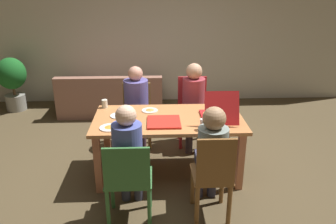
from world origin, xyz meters
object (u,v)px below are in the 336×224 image
plate_0 (119,115)px  plate_2 (110,127)px  potted_plant (12,79)px  chair_3 (213,177)px  pizza_box_0 (218,114)px  dining_table (168,125)px  chair_2 (192,109)px  person_3 (211,151)px  drinking_glass_0 (203,124)px  drinking_glass_1 (105,104)px  chair_1 (137,112)px  drinking_glass_2 (131,125)px  chair_0 (128,180)px  person_0 (128,153)px  plate_1 (150,110)px  person_1 (136,100)px  person_2 (194,99)px  pizza_box_1 (164,122)px  couch (111,99)px

plate_0 → plate_2: (-0.07, -0.35, 0.00)m
potted_plant → chair_3: bearing=-46.0°
potted_plant → pizza_box_0: bearing=-35.7°
dining_table → plate_0: plate_0 is taller
dining_table → chair_2: 0.99m
person_3 → drinking_glass_0: size_ratio=9.59×
drinking_glass_0 → drinking_glass_1: (-1.18, 0.74, -0.01)m
plate_0 → chair_1: bearing=78.6°
drinking_glass_0 → drinking_glass_2: bearing=176.2°
chair_2 → person_3: (0.00, -1.67, 0.18)m
chair_0 → chair_2: 2.03m
chair_2 → plate_0: bearing=-140.2°
chair_3 → drinking_glass_0: (-0.03, 0.56, 0.32)m
person_0 → plate_1: 1.06m
drinking_glass_0 → drinking_glass_2: 0.80m
plate_2 → drinking_glass_0: bearing=-4.5°
chair_2 → potted_plant: potted_plant is taller
dining_table → pizza_box_0: size_ratio=3.47×
dining_table → plate_1: (-0.22, 0.24, 0.11)m
chair_2 → plate_2: bearing=-132.0°
person_3 → plate_0: (-0.99, 0.84, 0.06)m
person_1 → person_2: (0.82, -0.03, 0.02)m
person_2 → pizza_box_1: 1.02m
person_3 → potted_plant: person_3 is taller
drinking_glass_0 → couch: drinking_glass_0 is taller
dining_table → drinking_glass_1: size_ratio=16.77×
person_2 → plate_0: bearing=-145.3°
plate_1 → drinking_glass_1: bearing=166.2°
person_2 → drinking_glass_2: (-0.83, -1.07, 0.08)m
plate_1 → chair_2: bearing=46.9°
chair_0 → person_3: 0.86m
plate_1 → chair_1: bearing=106.5°
chair_0 → potted_plant: potted_plant is taller
chair_1 → drinking_glass_1: size_ratio=8.35×
person_3 → dining_table: bearing=117.3°
dining_table → potted_plant: 3.67m
person_2 → plate_2: bearing=-135.6°
pizza_box_0 → plate_0: (-1.18, 0.12, -0.04)m
plate_1 → drinking_glass_2: (-0.21, -0.54, 0.04)m
person_0 → person_1: (-0.00, 1.59, -0.01)m
drinking_glass_2 → plate_0: bearing=113.5°
person_1 → chair_2: 0.85m
person_1 → couch: 1.53m
dining_table → couch: 2.39m
chair_0 → chair_2: bearing=66.1°
drinking_glass_0 → plate_0: bearing=155.7°
dining_table → person_3: (0.40, -0.77, 0.05)m
plate_2 → couch: 2.50m
dining_table → chair_0: chair_0 is taller
chair_3 → plate_1: chair_3 is taller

